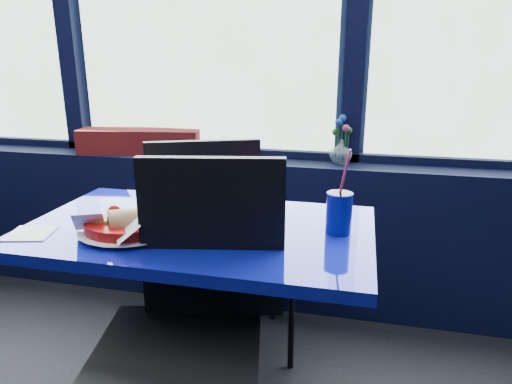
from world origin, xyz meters
name	(u,v)px	position (x,y,z in m)	size (l,w,h in m)	color
window_sill	(204,226)	(0.00, 2.87, 0.40)	(5.00, 0.26, 0.80)	black
near_table	(200,273)	(0.30, 2.00, 0.57)	(1.20, 0.70, 0.75)	black
chair_near_front	(192,312)	(0.38, 1.70, 0.60)	(0.55, 0.55, 1.04)	black
chair_near_back	(227,236)	(0.30, 2.32, 0.58)	(0.60, 0.60, 1.01)	black
planter_box	(140,141)	(-0.36, 2.87, 0.87)	(0.66, 0.17, 0.13)	maroon
flower_vase	(341,149)	(0.74, 2.87, 0.87)	(0.12, 0.13, 0.24)	silver
food_basket	(124,226)	(0.10, 1.85, 0.79)	(0.28, 0.27, 0.10)	#B00F0B
ketchup_bottle	(261,194)	(0.50, 2.10, 0.85)	(0.06, 0.06, 0.23)	#B00F0B
soda_cup	(339,212)	(0.78, 2.05, 0.82)	(0.09, 0.09, 0.29)	navy
napkin	(31,233)	(-0.22, 1.80, 0.75)	(0.14, 0.14, 0.00)	white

